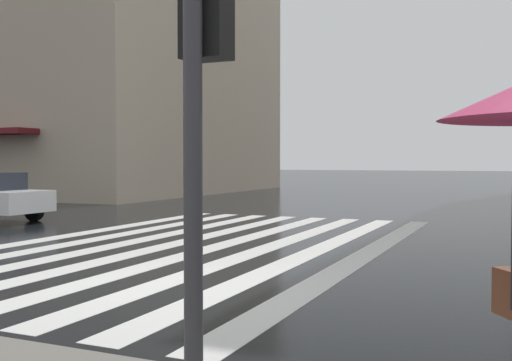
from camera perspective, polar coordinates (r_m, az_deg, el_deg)
ground_plane at (r=8.65m, az=-10.91°, el=-9.73°), size 220.00×220.00×0.00m
zebra_crossing at (r=12.66m, az=-5.23°, el=-6.01°), size 13.00×7.50×0.01m
traffic_signal_post at (r=3.89m, az=-5.11°, el=11.43°), size 0.44×0.30×3.08m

